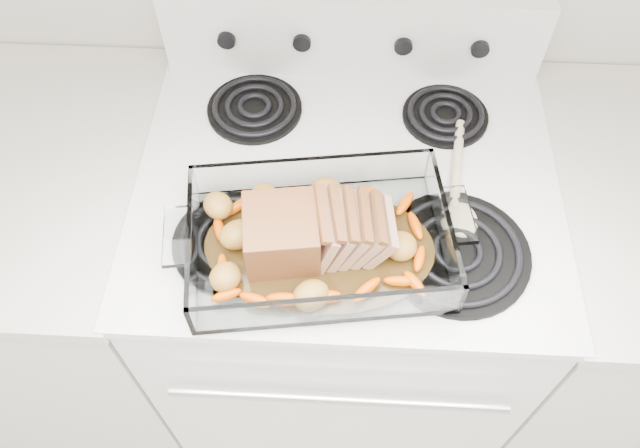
{
  "coord_description": "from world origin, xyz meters",
  "views": [
    {
      "loc": [
        -0.01,
        0.93,
        1.84
      ],
      "look_at": [
        -0.04,
        1.51,
        0.99
      ],
      "focal_mm": 35.0,
      "sensor_mm": 36.0,
      "label": 1
    }
  ],
  "objects_px": {
    "counter_left": "(75,283)",
    "counter_right": "(612,308)",
    "baking_dish": "(319,243)",
    "pork_roast": "(305,232)",
    "electric_range": "(341,292)"
  },
  "relations": [
    {
      "from": "electric_range",
      "to": "counter_left",
      "type": "xyz_separation_m",
      "value": [
        -0.67,
        -0.0,
        -0.02
      ]
    },
    {
      "from": "counter_left",
      "to": "pork_roast",
      "type": "bearing_deg",
      "value": -15.74
    },
    {
      "from": "baking_dish",
      "to": "pork_roast",
      "type": "relative_size",
      "value": 1.73
    },
    {
      "from": "electric_range",
      "to": "counter_right",
      "type": "relative_size",
      "value": 1.2
    },
    {
      "from": "baking_dish",
      "to": "pork_roast",
      "type": "height_order",
      "value": "pork_roast"
    },
    {
      "from": "electric_range",
      "to": "pork_roast",
      "type": "distance_m",
      "value": 0.55
    },
    {
      "from": "counter_left",
      "to": "counter_right",
      "type": "bearing_deg",
      "value": 0.0
    },
    {
      "from": "pork_roast",
      "to": "electric_range",
      "type": "bearing_deg",
      "value": 72.57
    },
    {
      "from": "electric_range",
      "to": "pork_roast",
      "type": "bearing_deg",
      "value": -111.4
    },
    {
      "from": "pork_roast",
      "to": "baking_dish",
      "type": "bearing_deg",
      "value": 3.96
    },
    {
      "from": "counter_right",
      "to": "baking_dish",
      "type": "height_order",
      "value": "baking_dish"
    },
    {
      "from": "counter_left",
      "to": "counter_right",
      "type": "xyz_separation_m",
      "value": [
        1.33,
        0.0,
        0.0
      ]
    },
    {
      "from": "electric_range",
      "to": "baking_dish",
      "type": "relative_size",
      "value": 2.65
    },
    {
      "from": "baking_dish",
      "to": "pork_roast",
      "type": "distance_m",
      "value": 0.04
    },
    {
      "from": "counter_right",
      "to": "baking_dish",
      "type": "relative_size",
      "value": 2.21
    }
  ]
}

